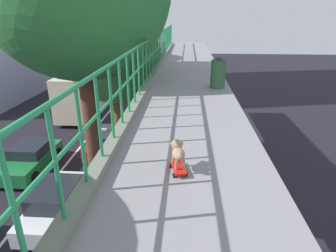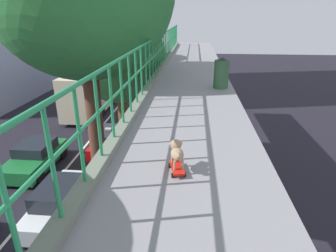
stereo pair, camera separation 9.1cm
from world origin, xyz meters
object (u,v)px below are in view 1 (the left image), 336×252
Objects in this scene: car_green_sixth at (30,158)px; car_red_taxi_seventh at (106,140)px; toy_skateboard at (178,167)px; litter_bin at (218,72)px; city_bus at (92,85)px; small_dog at (178,151)px; car_white_fifth at (58,202)px.

car_red_taxi_seventh is (3.40, 2.52, 0.01)m from car_green_sixth.
litter_bin is (0.96, 4.72, 0.38)m from toy_skateboard.
toy_skateboard is at bearing -68.17° from city_bus.
litter_bin is (5.71, -7.26, 5.61)m from car_red_taxi_seventh.
city_bus is 12.96× the size of litter_bin.
city_bus is at bearing 120.02° from litter_bin.
car_red_taxi_seventh is 10.81m from litter_bin.
car_green_sixth is at bearing 130.88° from small_dog.
city_bus is (-3.31, 14.93, 1.27)m from car_white_fifth.
toy_skateboard is 1.07× the size of small_dog.
small_dog is (8.32, -20.74, 4.15)m from city_bus.
small_dog is at bearing -68.14° from city_bus.
car_green_sixth is 4.23m from car_red_taxi_seventh.
toy_skateboard reaches higher than car_green_sixth.
car_green_sixth is 11.41m from city_bus.
car_red_taxi_seventh is 13.91m from toy_skateboard.
car_green_sixth is 11.71m from litter_bin.
car_green_sixth is at bearing 130.73° from toy_skateboard.
toy_skateboard is (4.75, -11.98, 5.23)m from car_red_taxi_seventh.
litter_bin is (9.11, -4.74, 5.61)m from car_green_sixth.
small_dog is (-0.01, 0.06, 0.21)m from toy_skateboard.
city_bus is at bearing 90.90° from car_green_sixth.
small_dog is (5.01, -5.81, 5.43)m from car_white_fifth.
car_white_fifth is 10.29× the size of small_dog.
car_white_fifth reaches higher than car_green_sixth.
city_bus is at bearing 112.08° from car_red_taxi_seventh.
city_bus reaches higher than car_green_sixth.
small_dog is at bearing -49.12° from car_green_sixth.
car_white_fifth is 0.37× the size of city_bus.
toy_skateboard is at bearing -101.49° from litter_bin.
car_green_sixth is (-3.14, 3.60, -0.02)m from car_white_fifth.
car_red_taxi_seventh is 9.78× the size of toy_skateboard.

